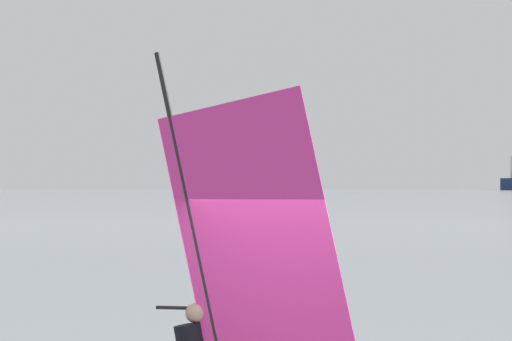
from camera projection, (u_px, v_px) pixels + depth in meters
windsurfer at (216, 328)px, 12.40m from camera, size 3.48×1.08×4.22m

